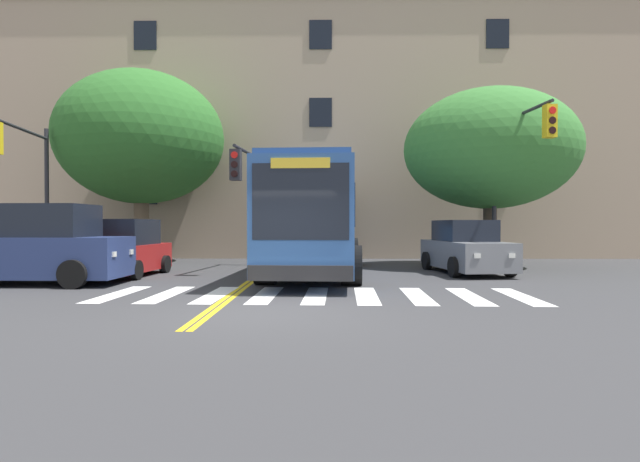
# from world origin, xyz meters

# --- Properties ---
(ground_plane) EXTENTS (120.00, 120.00, 0.00)m
(ground_plane) POSITION_xyz_m (0.00, 0.00, 0.00)
(ground_plane) COLOR #38383A
(crosswalk) EXTENTS (10.08, 3.21, 0.01)m
(crosswalk) POSITION_xyz_m (0.94, 2.15, 0.00)
(crosswalk) COLOR white
(crosswalk) RESTS_ON ground
(lane_line_yellow_inner) EXTENTS (0.12, 36.00, 0.01)m
(lane_line_yellow_inner) POSITION_xyz_m (-1.11, 16.15, 0.00)
(lane_line_yellow_inner) COLOR gold
(lane_line_yellow_inner) RESTS_ON ground
(lane_line_yellow_outer) EXTENTS (0.12, 36.00, 0.01)m
(lane_line_yellow_outer) POSITION_xyz_m (-0.95, 16.15, 0.00)
(lane_line_yellow_outer) COLOR gold
(lane_line_yellow_outer) RESTS_ON ground
(city_bus) EXTENTS (3.34, 11.93, 3.48)m
(city_bus) POSITION_xyz_m (0.86, 7.85, 1.86)
(city_bus) COLOR #2D5699
(city_bus) RESTS_ON ground
(car_red_near_lane) EXTENTS (2.18, 3.76, 1.84)m
(car_red_near_lane) POSITION_xyz_m (-5.35, 6.52, 0.84)
(car_red_near_lane) COLOR #AD1E1E
(car_red_near_lane) RESTS_ON ground
(car_grey_far_lane) EXTENTS (2.43, 4.61, 1.82)m
(car_grey_far_lane) POSITION_xyz_m (5.96, 7.65, 0.83)
(car_grey_far_lane) COLOR slate
(car_grey_far_lane) RESTS_ON ground
(car_black_behind_bus) EXTENTS (2.36, 4.74, 1.87)m
(car_black_behind_bus) POSITION_xyz_m (0.79, 17.09, 0.84)
(car_black_behind_bus) COLOR black
(car_black_behind_bus) RESTS_ON ground
(car_navy_cross_street) EXTENTS (4.78, 2.19, 2.23)m
(car_navy_cross_street) POSITION_xyz_m (-6.84, 4.21, 1.06)
(car_navy_cross_street) COLOR navy
(car_navy_cross_street) RESTS_ON ground
(traffic_light_near_corner) EXTENTS (0.70, 3.95, 5.83)m
(traffic_light_near_corner) POSITION_xyz_m (7.72, 7.86, 3.95)
(traffic_light_near_corner) COLOR #28282D
(traffic_light_near_corner) RESTS_ON ground
(traffic_light_far_corner) EXTENTS (0.69, 3.85, 5.35)m
(traffic_light_far_corner) POSITION_xyz_m (-9.40, 7.95, 3.64)
(traffic_light_far_corner) COLOR #28282D
(traffic_light_far_corner) RESTS_ON ground
(traffic_light_overhead) EXTENTS (0.75, 4.52, 4.52)m
(traffic_light_overhead) POSITION_xyz_m (-1.47, 8.65, 3.13)
(traffic_light_overhead) COLOR #28282D
(traffic_light_overhead) RESTS_ON ground
(street_tree_curbside_large) EXTENTS (7.78, 7.15, 6.97)m
(street_tree_curbside_large) POSITION_xyz_m (7.60, 10.06, 4.61)
(street_tree_curbside_large) COLOR #4C3D2D
(street_tree_curbside_large) RESTS_ON ground
(street_tree_curbside_small) EXTENTS (8.98, 8.84, 8.30)m
(street_tree_curbside_small) POSITION_xyz_m (-6.87, 12.05, 5.42)
(street_tree_curbside_small) COLOR brown
(street_tree_curbside_small) RESTS_ON ground
(building_facade) EXTENTS (42.73, 6.62, 13.43)m
(building_facade) POSITION_xyz_m (0.90, 17.98, 6.72)
(building_facade) COLOR tan
(building_facade) RESTS_ON ground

